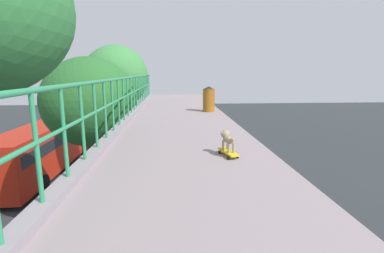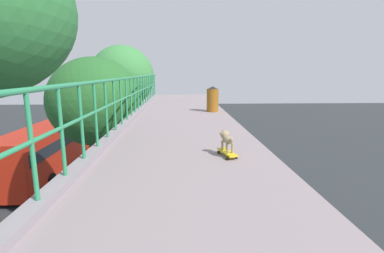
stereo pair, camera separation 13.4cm
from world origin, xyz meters
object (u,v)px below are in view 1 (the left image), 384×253
small_dog (227,138)px  litter_bin (209,99)px  car_blue_fifth (32,246)px  toy_skateboard (228,152)px  city_bus (46,145)px

small_dog → litter_bin: size_ratio=0.46×
small_dog → litter_bin: bearing=86.0°
car_blue_fifth → litter_bin: bearing=-4.1°
toy_skateboard → litter_bin: (0.33, 4.89, 0.36)m
small_dog → city_bus: bearing=122.3°
city_bus → litter_bin: (10.00, -10.42, 4.16)m
small_dog → litter_bin: (0.34, 4.84, 0.15)m
toy_skateboard → car_blue_fifth: bearing=138.3°
car_blue_fifth → small_dog: size_ratio=10.77×
city_bus → small_dog: size_ratio=32.01×
small_dog → car_blue_fifth: bearing=138.5°
car_blue_fifth → city_bus: size_ratio=0.34×
city_bus → litter_bin: bearing=-46.2°
car_blue_fifth → litter_bin: size_ratio=4.90×
litter_bin → car_blue_fifth: bearing=175.9°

